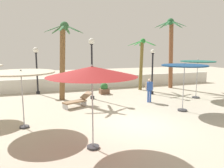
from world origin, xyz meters
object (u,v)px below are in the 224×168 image
at_px(patio_umbrella_1, 198,64).
at_px(planter, 104,89).
at_px(guest_0, 149,88).
at_px(patio_umbrella_5, 184,68).
at_px(palm_tree_2, 63,52).
at_px(patio_umbrella_3, 21,74).
at_px(palm_tree_0, 171,46).
at_px(patio_umbrella_2, 92,72).
at_px(palm_tree_1, 142,58).
at_px(lamp_post_0, 36,63).
at_px(lamp_post_2, 92,60).
at_px(lounge_chair_0, 78,100).
at_px(lamp_post_1, 152,69).

height_order(patio_umbrella_1, planter, patio_umbrella_1).
distance_m(guest_0, planter, 4.17).
height_order(patio_umbrella_5, palm_tree_2, palm_tree_2).
xyz_separation_m(patio_umbrella_3, palm_tree_0, (11.88, 6.70, 1.34)).
relative_size(patio_umbrella_2, palm_tree_1, 0.71).
bearing_deg(lamp_post_0, patio_umbrella_3, -94.99).
bearing_deg(palm_tree_1, lamp_post_2, -156.63).
xyz_separation_m(patio_umbrella_1, patio_umbrella_2, (-8.95, -5.50, 0.29)).
bearing_deg(lounge_chair_0, patio_umbrella_1, -2.05).
bearing_deg(lamp_post_1, lounge_chair_0, -162.51).
bearing_deg(lamp_post_2, palm_tree_0, 15.31).
xyz_separation_m(patio_umbrella_2, lamp_post_0, (-1.73, 10.66, -0.30)).
xyz_separation_m(guest_0, planter, (-2.00, 3.62, -0.56)).
bearing_deg(lounge_chair_0, lamp_post_1, 17.49).
relative_size(patio_umbrella_3, palm_tree_2, 0.54).
height_order(patio_umbrella_1, lamp_post_2, lamp_post_2).
distance_m(patio_umbrella_3, palm_tree_2, 5.68).
bearing_deg(lamp_post_2, guest_0, -33.24).
relative_size(patio_umbrella_1, palm_tree_1, 0.64).
bearing_deg(lamp_post_1, lamp_post_2, -178.63).
height_order(patio_umbrella_5, lamp_post_1, lamp_post_1).
bearing_deg(patio_umbrella_2, patio_umbrella_3, 128.74).
bearing_deg(palm_tree_0, lamp_post_0, 175.11).
relative_size(lounge_chair_0, planter, 2.27).
height_order(patio_umbrella_2, palm_tree_1, palm_tree_1).
relative_size(patio_umbrella_3, planter, 3.37).
bearing_deg(patio_umbrella_2, palm_tree_0, 45.65).
relative_size(lamp_post_2, guest_0, 2.67).
distance_m(patio_umbrella_2, guest_0, 7.72).
xyz_separation_m(patio_umbrella_1, patio_umbrella_5, (-2.99, -2.51, -0.01)).
relative_size(patio_umbrella_1, patio_umbrella_2, 0.90).
bearing_deg(palm_tree_1, lamp_post_0, 173.49).
xyz_separation_m(lamp_post_0, guest_0, (6.90, -5.21, -1.48)).
height_order(patio_umbrella_1, lamp_post_0, lamp_post_0).
height_order(patio_umbrella_1, palm_tree_1, palm_tree_1).
xyz_separation_m(lamp_post_1, lamp_post_2, (-4.77, -0.11, 0.80)).
bearing_deg(guest_0, patio_umbrella_5, -72.07).
distance_m(palm_tree_0, lamp_post_2, 7.96).
xyz_separation_m(palm_tree_2, lamp_post_2, (1.87, -0.47, -0.49)).
bearing_deg(palm_tree_1, patio_umbrella_2, -124.59).
bearing_deg(palm_tree_2, guest_0, -26.97).
height_order(patio_umbrella_3, palm_tree_0, palm_tree_0).
bearing_deg(lamp_post_0, patio_umbrella_5, -44.88).
xyz_separation_m(palm_tree_0, lamp_post_2, (-7.62, -2.09, -0.99)).
bearing_deg(patio_umbrella_3, palm_tree_0, 29.42).
xyz_separation_m(palm_tree_2, lounge_chair_0, (0.52, -2.28, -2.85)).
bearing_deg(lounge_chair_0, planter, 50.85).
distance_m(palm_tree_0, lounge_chair_0, 10.33).
bearing_deg(guest_0, lounge_chair_0, 175.63).
relative_size(patio_umbrella_1, patio_umbrella_5, 1.02).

